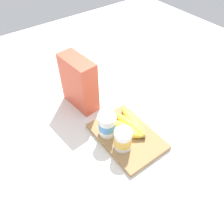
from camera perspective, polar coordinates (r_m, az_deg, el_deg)
name	(u,v)px	position (r m, az deg, el deg)	size (l,w,h in m)	color
ground_plane	(127,138)	(0.95, 3.74, -6.48)	(2.40, 2.40, 0.00)	silver
cutting_board	(127,136)	(0.94, 3.76, -6.13)	(0.30, 0.21, 0.02)	#A37A4C
cereal_box	(79,83)	(1.02, -8.35, 7.28)	(0.18, 0.08, 0.24)	#D85138
yogurt_cup_front	(123,140)	(0.86, 2.76, -6.97)	(0.07, 0.07, 0.09)	white
yogurt_cup_back	(107,125)	(0.90, -1.25, -3.29)	(0.07, 0.07, 0.10)	white
banana_bunch	(128,126)	(0.94, 3.99, -3.52)	(0.19, 0.17, 0.04)	yellow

